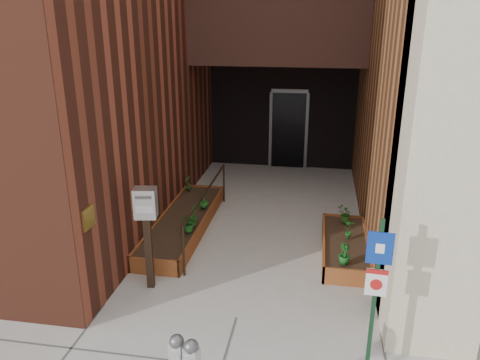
% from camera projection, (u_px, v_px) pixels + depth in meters
% --- Properties ---
extents(ground, '(80.00, 80.00, 0.00)m').
position_uv_depth(ground, '(236.00, 318.00, 6.67)').
color(ground, '#9E9991').
rests_on(ground, ground).
extents(planter_left, '(0.90, 3.60, 0.30)m').
position_uv_depth(planter_left, '(184.00, 223.00, 9.38)').
color(planter_left, brown).
rests_on(planter_left, ground).
extents(planter_right, '(0.80, 2.20, 0.30)m').
position_uv_depth(planter_right, '(345.00, 247.00, 8.42)').
color(planter_right, brown).
rests_on(planter_right, ground).
extents(handrail, '(0.04, 3.34, 0.90)m').
position_uv_depth(handrail, '(207.00, 197.00, 9.05)').
color(handrail, black).
rests_on(handrail, ground).
extents(sign_post, '(0.28, 0.07, 2.06)m').
position_uv_depth(sign_post, '(376.00, 285.00, 5.15)').
color(sign_post, '#12321C').
rests_on(sign_post, ground).
extents(payment_dropbox, '(0.37, 0.30, 1.67)m').
position_uv_depth(payment_dropbox, '(146.00, 217.00, 7.05)').
color(payment_dropbox, black).
rests_on(payment_dropbox, ground).
extents(shrub_left_a, '(0.42, 0.42, 0.34)m').
position_uv_depth(shrub_left_a, '(189.00, 223.00, 8.61)').
color(shrub_left_a, '#1C601B').
rests_on(shrub_left_a, planter_left).
extents(shrub_left_b, '(0.25, 0.25, 0.40)m').
position_uv_depth(shrub_left_b, '(193.00, 215.00, 8.87)').
color(shrub_left_b, '#205B1A').
rests_on(shrub_left_b, planter_left).
extents(shrub_left_c, '(0.24, 0.24, 0.33)m').
position_uv_depth(shrub_left_c, '(204.00, 200.00, 9.67)').
color(shrub_left_c, '#1E611B').
rests_on(shrub_left_c, planter_left).
extents(shrub_left_d, '(0.24, 0.24, 0.36)m').
position_uv_depth(shrub_left_d, '(188.00, 183.00, 10.64)').
color(shrub_left_d, '#1E5D1A').
rests_on(shrub_left_d, planter_left).
extents(shrub_right_a, '(0.27, 0.27, 0.35)m').
position_uv_depth(shrub_right_a, '(345.00, 254.00, 7.48)').
color(shrub_right_a, '#17511A').
rests_on(shrub_right_a, planter_right).
extents(shrub_right_b, '(0.21, 0.21, 0.35)m').
position_uv_depth(shrub_right_b, '(349.00, 229.00, 8.34)').
color(shrub_right_b, '#1C631E').
rests_on(shrub_right_b, planter_right).
extents(shrub_right_c, '(0.40, 0.40, 0.32)m').
position_uv_depth(shrub_right_c, '(345.00, 214.00, 9.01)').
color(shrub_right_c, '#265D1A').
rests_on(shrub_right_c, planter_right).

